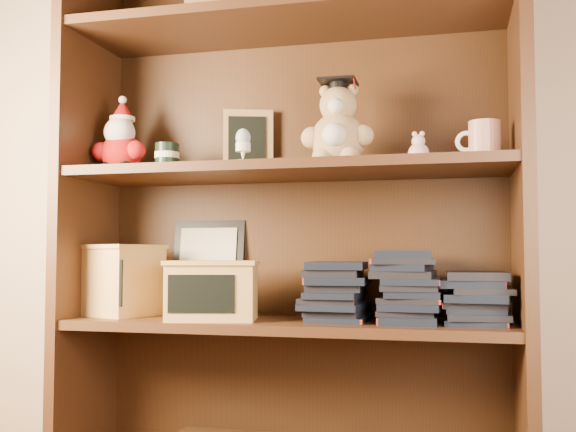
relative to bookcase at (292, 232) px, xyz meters
name	(u,v)px	position (x,y,z in m)	size (l,w,h in m)	color
bookcase	(292,232)	(0.00, 0.00, 0.00)	(1.20, 0.35, 1.60)	#432513
shelf_lower	(288,324)	(0.00, -0.05, -0.24)	(1.14, 0.33, 0.02)	#432513
shelf_upper	(288,172)	(0.00, -0.05, 0.16)	(1.14, 0.33, 0.02)	#432513
santa_plush	(121,143)	(-0.48, -0.06, 0.25)	(0.16, 0.11, 0.22)	#A50F0F
teachers_tin	(167,157)	(-0.34, -0.05, 0.21)	(0.07, 0.07, 0.08)	black
chalkboard_plaque	(248,143)	(-0.14, 0.06, 0.26)	(0.14, 0.10, 0.18)	#9E7547
egg_cup	(243,145)	(-0.10, -0.13, 0.22)	(0.04, 0.04, 0.09)	white
grad_teddy_bear	(338,131)	(0.14, -0.06, 0.26)	(0.19, 0.16, 0.23)	tan
pink_figurine	(419,150)	(0.34, -0.05, 0.20)	(0.05, 0.05, 0.08)	beige
teacher_mug	(484,141)	(0.50, -0.05, 0.22)	(0.11, 0.08, 0.10)	silver
certificate_frame	(208,266)	(-0.27, 0.09, -0.09)	(0.22, 0.06, 0.27)	black
treats_box	(122,280)	(-0.47, -0.05, -0.13)	(0.23, 0.23, 0.20)	tan
pencils_box	(212,290)	(-0.18, -0.12, -0.15)	(0.26, 0.21, 0.15)	tan
book_stack_left	(336,292)	(0.13, -0.05, -0.16)	(0.14, 0.20, 0.14)	black
book_stack_mid	(408,287)	(0.31, -0.05, -0.14)	(0.14, 0.20, 0.18)	black
book_stack_right	(477,298)	(0.48, -0.05, -0.16)	(0.14, 0.20, 0.13)	black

